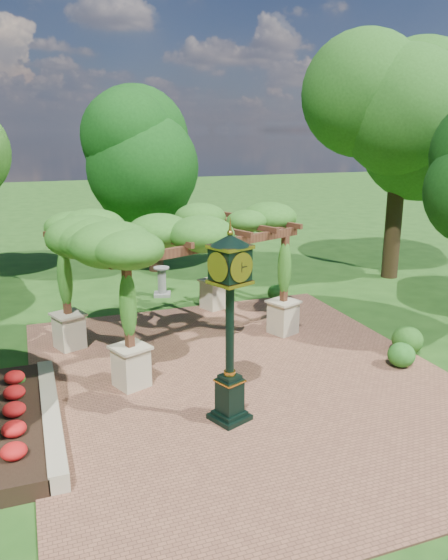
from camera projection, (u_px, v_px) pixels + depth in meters
name	position (u px, v px, depth m)	size (l,w,h in m)	color
ground	(261.00, 399.00, 12.55)	(120.00, 120.00, 0.00)	#1E4714
brick_plaza	(245.00, 380.00, 13.45)	(10.00, 12.00, 0.04)	brown
border_wall	(51.00, 416.00, 11.42)	(0.35, 5.00, 0.40)	#C6B793
flower_bed	(5.00, 424.00, 11.12)	(1.50, 5.00, 0.36)	red
pedestal_clock	(230.00, 312.00, 10.97)	(1.04, 1.04, 4.08)	black
pergola	(178.00, 233.00, 15.16)	(7.19, 5.86, 3.91)	#C5B892
sundial	(162.00, 283.00, 20.28)	(0.75, 0.75, 1.10)	gray
shrub_front	(401.00, 355.00, 14.11)	(0.71, 0.71, 0.64)	#24631C
shrub_mid	(407.00, 340.00, 14.95)	(0.85, 0.85, 0.76)	#255919
shrub_back	(276.00, 292.00, 19.68)	(0.63, 0.63, 0.57)	#24671D
tree_north	(153.00, 154.00, 22.77)	(4.32, 4.32, 7.30)	#332014
tree_east_far	(402.00, 118.00, 21.32)	(4.82, 4.82, 9.35)	#312413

